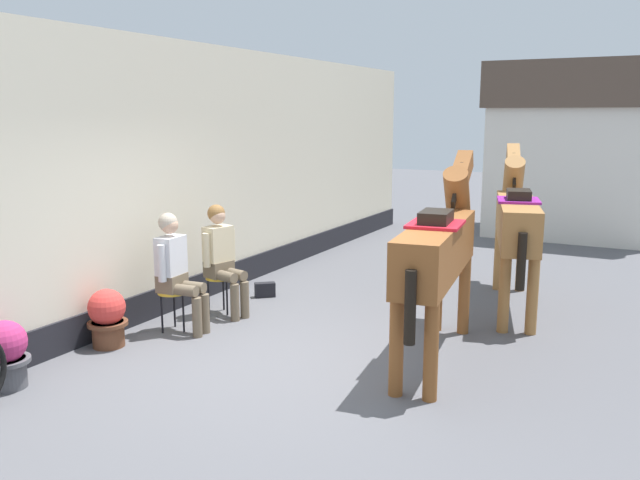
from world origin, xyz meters
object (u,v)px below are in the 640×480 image
Objects in this scene: seated_visitor_far at (222,254)px; flower_planter_far at (107,317)px; seated_visitor_near at (176,266)px; flower_planter_near at (5,353)px; saddled_horse_far at (516,219)px; satchel_bag at (265,290)px; saddled_horse_near at (439,248)px.

seated_visitor_far reaches higher than flower_planter_far.
flower_planter_near is at bearing -99.95° from seated_visitor_near.
saddled_horse_far is at bearing 41.40° from seated_visitor_near.
saddled_horse_far reaches higher than flower_planter_far.
saddled_horse_far reaches higher than satchel_bag.
satchel_bag is at bearing 83.06° from flower_planter_near.
flower_planter_near is at bearing -126.43° from saddled_horse_far.
seated_visitor_near is at bearing 65.36° from flower_planter_far.
flower_planter_far is 2.29× the size of satchel_bag.
seated_visitor_far is 0.47× the size of saddled_horse_far.
seated_visitor_near is 0.47× the size of saddled_horse_near.
seated_visitor_far is at bearing 81.52° from flower_planter_near.
seated_visitor_far reaches higher than flower_planter_near.
seated_visitor_near is 1.00× the size of seated_visitor_far.
seated_visitor_near is 4.30m from saddled_horse_far.
seated_visitor_near is 4.96× the size of satchel_bag.
saddled_horse_near is at bearing -3.32° from seated_visitor_far.
satchel_bag is (0.10, 1.71, -0.68)m from seated_visitor_near.
flower_planter_near is (-3.25, -2.62, -0.82)m from saddled_horse_near.
flower_planter_far is 2.51m from satchel_bag.
saddled_horse_near is 4.67× the size of flower_planter_far.
seated_visitor_far is 2.17× the size of flower_planter_far.
flower_planter_near and flower_planter_far have the same top height.
seated_visitor_near is 2.17× the size of flower_planter_near.
satchel_bag is (0.44, 2.46, -0.23)m from flower_planter_far.
saddled_horse_near is (2.83, -0.16, 0.38)m from seated_visitor_far.
flower_planter_far is (-3.56, -3.58, -0.82)m from saddled_horse_far.
satchel_bag is at bearing 86.62° from seated_visitor_near.
satchel_bag is at bearing 158.82° from saddled_horse_near.
flower_planter_far is (0.01, 1.24, 0.00)m from flower_planter_near.
flower_planter_near reaches higher than satchel_bag.
saddled_horse_far is at bearing 53.57° from flower_planter_near.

